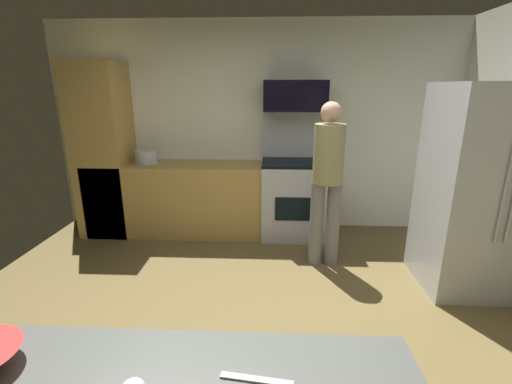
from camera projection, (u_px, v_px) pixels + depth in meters
The scene contains 10 objects.
ground_plane at pixel (246, 336), 2.68m from camera, with size 5.20×4.80×0.02m, color brown.
wall_back at pixel (258, 128), 4.55m from camera, with size 5.20×0.12×2.60m, color silver.
lower_cabinet_run at pixel (187, 199), 4.49m from camera, with size 2.40×0.60×0.90m, color #AE8B49.
cabinet_column at pixel (104, 151), 4.36m from camera, with size 0.60×0.60×2.10m, color #AE8B49.
oven_range at pixel (292, 195), 4.40m from camera, with size 0.76×0.65×1.54m.
microwave at pixel (295, 96), 4.14m from camera, with size 0.74×0.38×0.35m, color black.
refrigerator at pixel (479, 191), 3.14m from camera, with size 0.84×0.80×1.85m.
person_cook at pixel (327, 177), 3.52m from camera, with size 0.31×0.30×1.68m.
knife_chef at pixel (257, 380), 1.14m from camera, with size 0.24×0.02×0.01m, color #B7BABF.
stock_pot at pixel (147, 157), 4.35m from camera, with size 0.27×0.27×0.17m, color #B2BCC0.
Camera 1 is at (0.18, -2.25, 1.81)m, focal length 24.74 mm.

